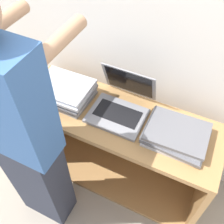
# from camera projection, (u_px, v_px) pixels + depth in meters

# --- Properties ---
(ground_plane) EXTENTS (12.00, 12.00, 0.00)m
(ground_plane) POSITION_uv_depth(u_px,v_px,m) (103.00, 197.00, 2.08)
(ground_plane) COLOR #9E9384
(wall_back) EXTENTS (8.00, 0.05, 2.40)m
(wall_back) POSITION_uv_depth(u_px,v_px,m) (143.00, 25.00, 1.51)
(wall_back) COLOR silver
(wall_back) RESTS_ON ground_plane
(cart) EXTENTS (1.34, 0.47, 0.74)m
(cart) POSITION_uv_depth(u_px,v_px,m) (120.00, 142.00, 1.97)
(cart) COLOR #A87A47
(cart) RESTS_ON ground_plane
(laptop_open) EXTENTS (0.35, 0.36, 0.27)m
(laptop_open) POSITION_uv_depth(u_px,v_px,m) (121.00, 105.00, 1.65)
(laptop_open) COLOR gray
(laptop_open) RESTS_ON cart
(laptop_stack_left) EXTENTS (0.37, 0.29, 0.11)m
(laptop_stack_left) POSITION_uv_depth(u_px,v_px,m) (64.00, 91.00, 1.72)
(laptop_stack_left) COLOR gray
(laptop_stack_left) RESTS_ON cart
(laptop_stack_right) EXTENTS (0.37, 0.29, 0.08)m
(laptop_stack_right) POSITION_uv_depth(u_px,v_px,m) (176.00, 135.00, 1.51)
(laptop_stack_right) COLOR #B7B7BC
(laptop_stack_right) RESTS_ON cart
(person) EXTENTS (0.40, 0.53, 1.70)m
(person) POSITION_uv_depth(u_px,v_px,m) (24.00, 140.00, 1.39)
(person) COLOR #2D3342
(person) RESTS_ON ground_plane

